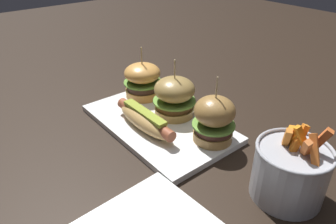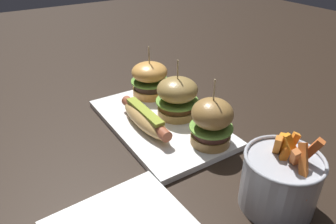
{
  "view_description": "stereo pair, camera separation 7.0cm",
  "coord_description": "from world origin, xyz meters",
  "px_view_note": "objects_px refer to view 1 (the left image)",
  "views": [
    {
      "loc": [
        0.5,
        -0.38,
        0.4
      ],
      "look_at": [
        0.04,
        0.0,
        0.05
      ],
      "focal_mm": 33.53,
      "sensor_mm": 36.0,
      "label": 1
    },
    {
      "loc": [
        0.54,
        -0.32,
        0.4
      ],
      "look_at": [
        0.04,
        0.0,
        0.05
      ],
      "focal_mm": 33.53,
      "sensor_mm": 36.0,
      "label": 2
    }
  ],
  "objects_px": {
    "platter_main": "(158,123)",
    "slider_center": "(174,96)",
    "hot_dog": "(145,120)",
    "fries_bucket": "(290,171)",
    "slider_left": "(143,80)",
    "slider_right": "(214,119)"
  },
  "relations": [
    {
      "from": "slider_right",
      "to": "hot_dog",
      "type": "bearing_deg",
      "value": -145.63
    },
    {
      "from": "hot_dog",
      "to": "slider_right",
      "type": "distance_m",
      "value": 0.16
    },
    {
      "from": "platter_main",
      "to": "hot_dog",
      "type": "xyz_separation_m",
      "value": [
        0.01,
        -0.04,
        0.03
      ]
    },
    {
      "from": "platter_main",
      "to": "hot_dog",
      "type": "distance_m",
      "value": 0.05
    },
    {
      "from": "slider_center",
      "to": "fries_bucket",
      "type": "height_order",
      "value": "slider_center"
    },
    {
      "from": "slider_left",
      "to": "slider_center",
      "type": "bearing_deg",
      "value": 0.75
    },
    {
      "from": "hot_dog",
      "to": "fries_bucket",
      "type": "distance_m",
      "value": 0.32
    },
    {
      "from": "platter_main",
      "to": "hot_dog",
      "type": "height_order",
      "value": "hot_dog"
    },
    {
      "from": "slider_center",
      "to": "fries_bucket",
      "type": "xyz_separation_m",
      "value": [
        0.32,
        -0.01,
        -0.01
      ]
    },
    {
      "from": "hot_dog",
      "to": "platter_main",
      "type": "bearing_deg",
      "value": 98.4
    },
    {
      "from": "slider_center",
      "to": "slider_right",
      "type": "bearing_deg",
      "value": -2.24
    },
    {
      "from": "slider_left",
      "to": "fries_bucket",
      "type": "relative_size",
      "value": 0.95
    },
    {
      "from": "platter_main",
      "to": "slider_center",
      "type": "distance_m",
      "value": 0.07
    },
    {
      "from": "platter_main",
      "to": "slider_right",
      "type": "bearing_deg",
      "value": 18.18
    },
    {
      "from": "slider_right",
      "to": "fries_bucket",
      "type": "bearing_deg",
      "value": -2.51
    },
    {
      "from": "slider_center",
      "to": "fries_bucket",
      "type": "distance_m",
      "value": 0.32
    },
    {
      "from": "hot_dog",
      "to": "slider_left",
      "type": "distance_m",
      "value": 0.16
    },
    {
      "from": "slider_left",
      "to": "slider_center",
      "type": "distance_m",
      "value": 0.13
    },
    {
      "from": "slider_center",
      "to": "slider_right",
      "type": "relative_size",
      "value": 0.96
    },
    {
      "from": "platter_main",
      "to": "slider_center",
      "type": "relative_size",
      "value": 2.58
    },
    {
      "from": "slider_left",
      "to": "fries_bucket",
      "type": "bearing_deg",
      "value": -1.5
    },
    {
      "from": "hot_dog",
      "to": "fries_bucket",
      "type": "xyz_separation_m",
      "value": [
        0.31,
        0.08,
        0.02
      ]
    }
  ]
}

